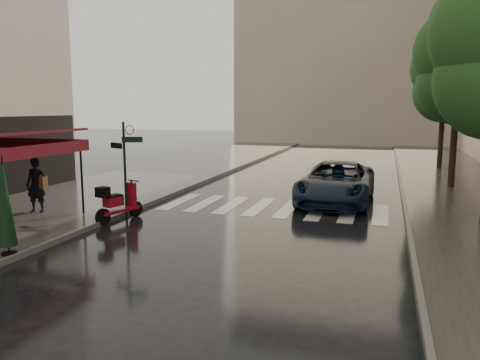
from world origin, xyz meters
The scene contains 14 objects.
ground centered at (0.00, 0.00, 0.00)m, with size 120.00×120.00×0.00m, color black.
sidewalk_near centered at (-4.50, 12.00, 0.06)m, with size 6.00×60.00×0.12m, color #38332D.
sidewalk_far centered at (10.25, 12.00, 0.06)m, with size 5.50×60.00×0.12m, color #38332D.
curb_near centered at (-1.45, 12.00, 0.07)m, with size 0.12×60.00×0.16m, color #595651.
curb_far centered at (7.45, 12.00, 0.07)m, with size 0.12×60.00×0.16m, color #595651.
crosswalk centered at (2.98, 6.00, 0.01)m, with size 7.85×3.20×0.01m.
signpost centered at (-1.19, 3.00, 1.83)m, with size 1.17×0.29×3.10m.
backdrop_building centered at (3.00, 38.00, 10.00)m, with size 22.00×6.00×20.00m, color tan.
tree_mid centered at (9.50, 12.00, 5.59)m, with size 3.80×3.80×8.34m.
tree_far centered at (9.70, 19.00, 5.46)m, with size 3.80×3.80×8.16m.
pedestrian_with_umbrella centered at (-4.22, 2.47, 1.80)m, with size 1.27×1.28×2.53m.
scooter centered at (-1.23, 2.55, 0.57)m, with size 0.81×1.82×1.23m.
parked_car centered at (5.01, 7.59, 0.77)m, with size 2.55×5.53×1.54m, color black.
parasol_front centered at (-1.65, -1.50, 1.37)m, with size 0.42×0.42×2.32m.
Camera 1 is at (6.72, -10.00, 3.53)m, focal length 35.00 mm.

